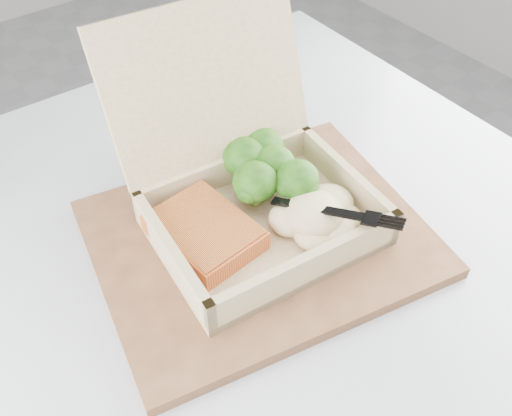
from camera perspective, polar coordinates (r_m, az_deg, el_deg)
cafe_table at (r=0.77m, az=-1.56°, el=-16.36°), size 0.90×0.90×0.76m
serving_tray at (r=0.63m, az=0.30°, el=-3.04°), size 0.40×0.34×0.01m
takeout_container at (r=0.61m, az=-1.13°, el=3.20°), size 0.25×0.27×0.21m
salmon_fillet at (r=0.60m, az=-5.16°, el=-2.42°), size 0.09×0.12×0.02m
broccoli_pile at (r=0.65m, az=1.82°, el=3.76°), size 0.12×0.12×0.04m
mashed_potatoes at (r=0.61m, az=5.86°, el=-0.57°), size 0.11×0.09×0.04m
plastic_fork at (r=0.60m, az=4.41°, el=0.50°), size 0.08×0.14×0.02m
receipt at (r=0.77m, az=-5.76°, el=6.64°), size 0.11×0.14×0.00m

